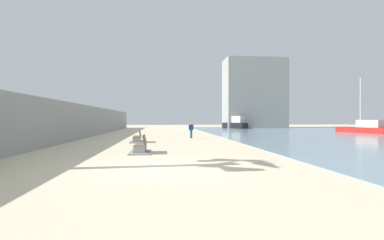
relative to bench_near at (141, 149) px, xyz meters
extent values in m
plane|color=beige|center=(0.95, 13.23, -0.23)|extent=(120.00, 120.00, 0.00)
cube|color=gray|center=(-6.55, 13.23, 1.35)|extent=(0.80, 64.00, 3.16)
cube|color=#7A99A8|center=(24.95, 13.23, -0.21)|extent=(36.00, 68.00, 0.04)
cube|color=gray|center=(-0.02, -0.70, 0.01)|extent=(0.60, 0.20, 0.50)
cube|color=gray|center=(-0.03, 0.70, 0.01)|extent=(0.60, 0.20, 0.50)
cube|color=brown|center=(-0.03, 0.00, 0.22)|extent=(0.51, 1.60, 0.06)
cube|color=brown|center=(0.20, 0.00, 0.50)|extent=(0.17, 1.60, 0.50)
cube|color=gray|center=(-0.03, 0.00, -0.19)|extent=(1.11, 2.10, 0.08)
cube|color=gray|center=(-0.77, 6.49, 0.01)|extent=(0.61, 0.23, 0.50)
cube|color=gray|center=(-0.83, 7.89, 0.01)|extent=(0.61, 0.23, 0.50)
cube|color=brown|center=(-0.80, 7.19, 0.22)|extent=(0.57, 1.62, 0.06)
cube|color=brown|center=(-0.57, 7.20, 0.50)|extent=(0.24, 1.61, 0.50)
cube|color=gray|center=(-0.80, 7.19, -0.19)|extent=(1.19, 2.15, 0.08)
cylinder|color=teal|center=(3.95, 11.66, 0.14)|extent=(0.12, 0.12, 0.75)
cylinder|color=teal|center=(3.83, 11.61, 0.14)|extent=(0.12, 0.12, 0.75)
cube|color=navy|center=(3.89, 11.64, 0.79)|extent=(0.37, 0.30, 0.53)
sphere|color=tan|center=(3.89, 11.64, 1.19)|extent=(0.20, 0.20, 0.20)
cylinder|color=navy|center=(4.09, 11.73, 0.81)|extent=(0.09, 0.09, 0.48)
cylinder|color=navy|center=(3.69, 11.54, 0.81)|extent=(0.09, 0.09, 0.48)
cube|color=black|center=(14.86, 38.14, 0.33)|extent=(3.85, 5.95, 1.05)
cube|color=beige|center=(15.24, 37.34, 1.50)|extent=(2.03, 2.78, 1.28)
cube|color=red|center=(26.91, 19.18, 0.16)|extent=(3.06, 7.59, 0.71)
cube|color=beige|center=(27.11, 18.09, 0.98)|extent=(1.79, 3.42, 0.95)
cylinder|color=silver|center=(26.84, 19.55, 3.74)|extent=(0.12, 0.12, 6.46)
cube|color=#9E9E99|center=(19.70, 41.23, 6.67)|extent=(12.00, 6.00, 13.82)
camera|label=1|loc=(1.13, -15.68, 1.59)|focal=27.12mm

